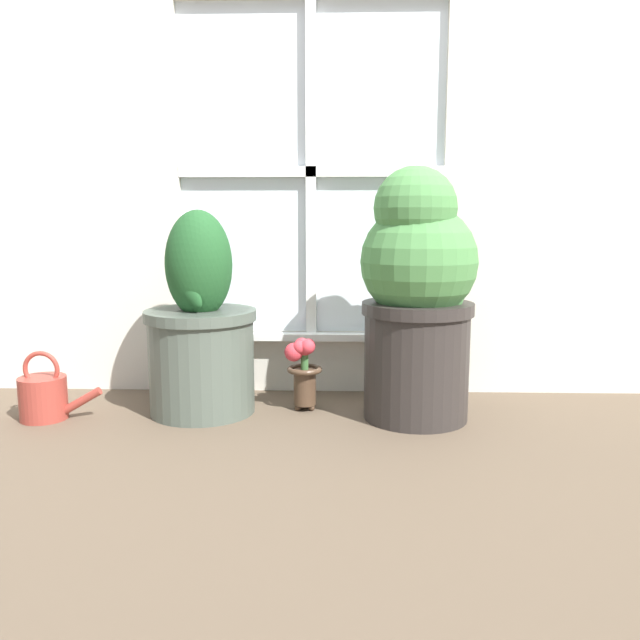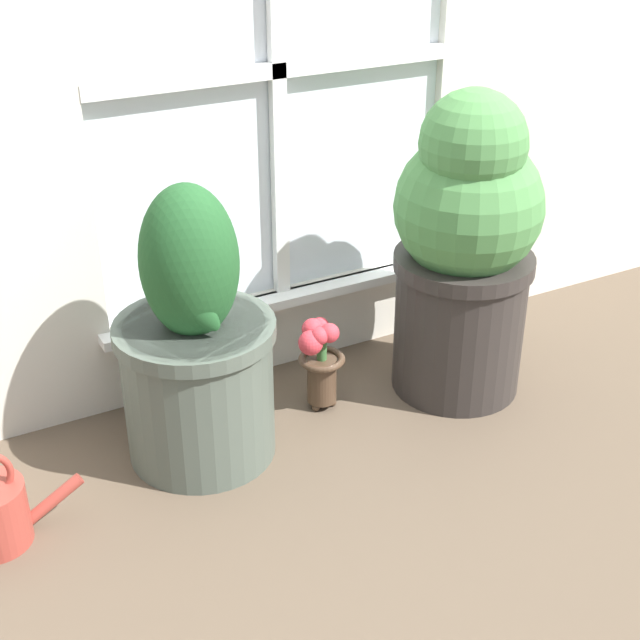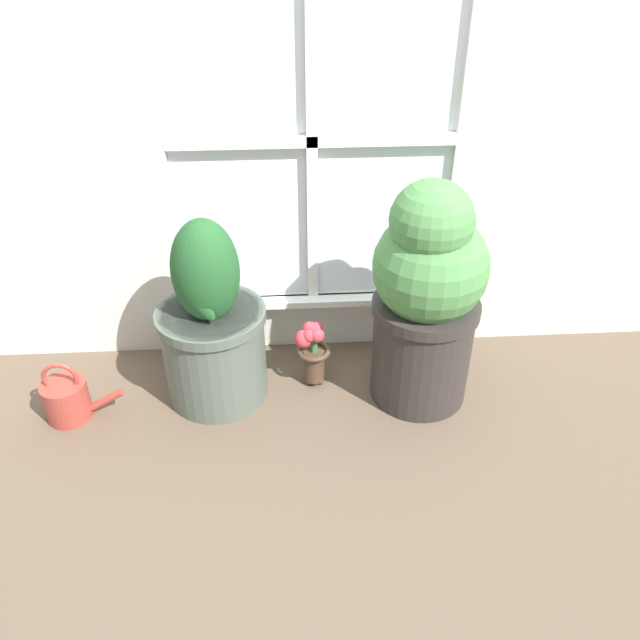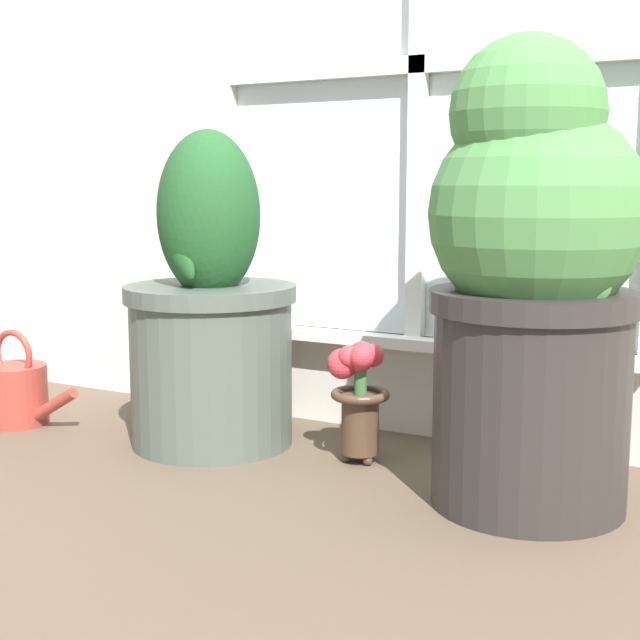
{
  "view_description": "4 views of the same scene",
  "coord_description": "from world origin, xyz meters",
  "px_view_note": "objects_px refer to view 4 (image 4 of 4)",
  "views": [
    {
      "loc": [
        0.1,
        -1.71,
        0.61
      ],
      "look_at": [
        0.04,
        0.22,
        0.3
      ],
      "focal_mm": 35.0,
      "sensor_mm": 36.0,
      "label": 1
    },
    {
      "loc": [
        -0.89,
        -1.38,
        1.24
      ],
      "look_at": [
        -0.06,
        0.18,
        0.29
      ],
      "focal_mm": 50.0,
      "sensor_mm": 36.0,
      "label": 2
    },
    {
      "loc": [
        -0.1,
        -1.44,
        1.41
      ],
      "look_at": [
        0.01,
        0.19,
        0.3
      ],
      "focal_mm": 35.0,
      "sensor_mm": 36.0,
      "label": 3
    },
    {
      "loc": [
        0.73,
        -1.25,
        0.54
      ],
      "look_at": [
        -0.06,
        0.18,
        0.29
      ],
      "focal_mm": 50.0,
      "sensor_mm": 36.0,
      "label": 4
    }
  ],
  "objects_px": {
    "flower_vase": "(358,390)",
    "watering_can": "(16,392)",
    "potted_plant_right": "(533,274)",
    "potted_plant_left": "(211,320)"
  },
  "relations": [
    {
      "from": "flower_vase",
      "to": "watering_can",
      "type": "bearing_deg",
      "value": -171.25
    },
    {
      "from": "flower_vase",
      "to": "potted_plant_right",
      "type": "bearing_deg",
      "value": -12.34
    },
    {
      "from": "potted_plant_right",
      "to": "watering_can",
      "type": "xyz_separation_m",
      "value": [
        -1.15,
        -0.05,
        -0.32
      ]
    },
    {
      "from": "potted_plant_right",
      "to": "flower_vase",
      "type": "bearing_deg",
      "value": 167.66
    },
    {
      "from": "potted_plant_left",
      "to": "flower_vase",
      "type": "xyz_separation_m",
      "value": [
        0.32,
        0.03,
        -0.12
      ]
    },
    {
      "from": "potted_plant_right",
      "to": "flower_vase",
      "type": "height_order",
      "value": "potted_plant_right"
    },
    {
      "from": "potted_plant_right",
      "to": "potted_plant_left",
      "type": "bearing_deg",
      "value": 176.22
    },
    {
      "from": "potted_plant_right",
      "to": "flower_vase",
      "type": "xyz_separation_m",
      "value": [
        -0.35,
        0.08,
        -0.25
      ]
    },
    {
      "from": "potted_plant_left",
      "to": "watering_can",
      "type": "bearing_deg",
      "value": -169.24
    },
    {
      "from": "watering_can",
      "to": "potted_plant_left",
      "type": "bearing_deg",
      "value": 10.76
    }
  ]
}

